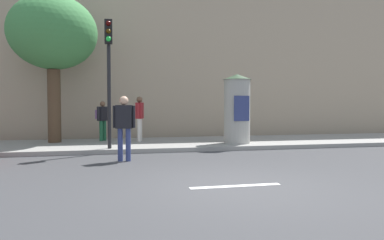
# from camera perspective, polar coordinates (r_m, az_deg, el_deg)

# --- Properties ---
(ground_plane) EXTENTS (80.00, 80.00, 0.00)m
(ground_plane) POSITION_cam_1_polar(r_m,az_deg,el_deg) (6.89, 7.10, -10.59)
(ground_plane) COLOR #38383A
(sidewalk_curb) EXTENTS (36.00, 4.00, 0.15)m
(sidewalk_curb) POSITION_cam_1_polar(r_m,az_deg,el_deg) (13.60, -2.81, -3.85)
(sidewalk_curb) COLOR gray
(sidewalk_curb) RESTS_ON ground_plane
(lane_markings) EXTENTS (25.80, 0.16, 0.01)m
(lane_markings) POSITION_cam_1_polar(r_m,az_deg,el_deg) (6.89, 7.10, -10.56)
(lane_markings) COLOR silver
(lane_markings) RESTS_ON ground_plane
(building_backdrop) EXTENTS (36.00, 5.00, 8.83)m
(building_backdrop) POSITION_cam_1_polar(r_m,az_deg,el_deg) (18.69, -5.44, 11.17)
(building_backdrop) COLOR tan
(building_backdrop) RESTS_ON ground_plane
(traffic_light) EXTENTS (0.24, 0.45, 4.10)m
(traffic_light) POSITION_cam_1_polar(r_m,az_deg,el_deg) (11.65, -13.35, 9.08)
(traffic_light) COLOR black
(traffic_light) RESTS_ON sidewalk_curb
(poster_column) EXTENTS (1.06, 1.06, 2.55)m
(poster_column) POSITION_cam_1_polar(r_m,az_deg,el_deg) (13.11, 7.31, 1.90)
(poster_column) COLOR #9E9B93
(poster_column) RESTS_ON sidewalk_curb
(street_tree) EXTENTS (3.24, 3.24, 5.51)m
(street_tree) POSITION_cam_1_polar(r_m,az_deg,el_deg) (14.50, -21.60, 12.83)
(street_tree) COLOR #4C3826
(street_tree) RESTS_ON sidewalk_curb
(pedestrian_tallest) EXTENTS (0.61, 0.32, 1.80)m
(pedestrian_tallest) POSITION_cam_1_polar(r_m,az_deg,el_deg) (9.88, -10.96, -0.43)
(pedestrian_tallest) COLOR navy
(pedestrian_tallest) RESTS_ON ground_plane
(pedestrian_with_backpack) EXTENTS (0.51, 0.52, 1.57)m
(pedestrian_with_backpack) POSITION_cam_1_polar(r_m,az_deg,el_deg) (14.36, -14.36, 0.43)
(pedestrian_with_backpack) COLOR #1E5938
(pedestrian_with_backpack) RESTS_ON sidewalk_curb
(pedestrian_near_pole) EXTENTS (0.35, 0.57, 1.75)m
(pedestrian_near_pole) POSITION_cam_1_polar(r_m,az_deg,el_deg) (13.87, -8.49, 0.82)
(pedestrian_near_pole) COLOR silver
(pedestrian_near_pole) RESTS_ON sidewalk_curb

